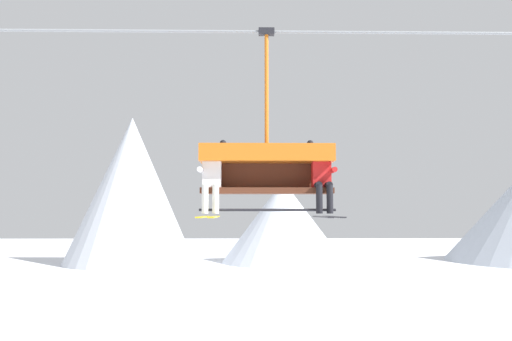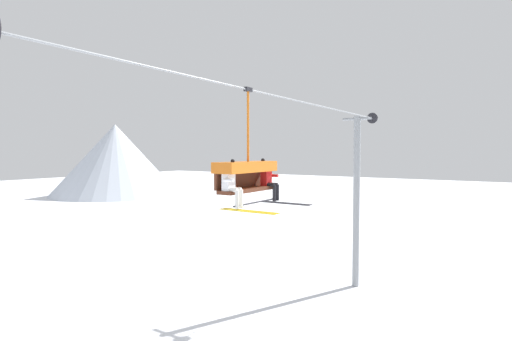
# 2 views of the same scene
# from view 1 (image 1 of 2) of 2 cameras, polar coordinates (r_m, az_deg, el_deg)

# --- Properties ---
(mountain_peak_west) EXTENTS (14.69, 14.69, 16.75)m
(mountain_peak_west) POSITION_cam_1_polar(r_m,az_deg,el_deg) (59.17, -14.09, -2.15)
(mountain_peak_west) COLOR silver
(mountain_peak_west) RESTS_ON ground_plane
(mountain_peak_central) EXTENTS (14.33, 14.33, 9.50)m
(mountain_peak_central) POSITION_cam_1_polar(r_m,az_deg,el_deg) (58.71, 3.12, -5.81)
(mountain_peak_central) COLOR silver
(mountain_peak_central) RESTS_ON ground_plane
(lift_cable) EXTENTS (20.15, 0.05, 0.05)m
(lift_cable) POSITION_cam_1_polar(r_m,az_deg,el_deg) (9.61, 16.76, 14.85)
(lift_cable) COLOR gray
(chairlift_chair) EXTENTS (2.32, 0.74, 3.24)m
(chairlift_chair) POSITION_cam_1_polar(r_m,az_deg,el_deg) (8.74, 1.21, 1.07)
(chairlift_chair) COLOR #512819
(skier_white) EXTENTS (0.48, 1.70, 1.34)m
(skier_white) POSITION_cam_1_polar(r_m,az_deg,el_deg) (8.52, -5.09, -0.72)
(skier_white) COLOR silver
(skier_red) EXTENTS (0.48, 1.70, 1.34)m
(skier_red) POSITION_cam_1_polar(r_m,az_deg,el_deg) (8.59, 7.57, -0.73)
(skier_red) COLOR red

